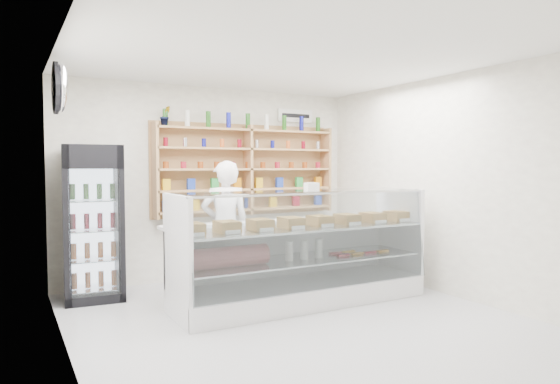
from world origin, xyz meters
TOP-DOWN VIEW (x-y plane):
  - room at (0.00, 0.00)m, footprint 5.00×5.00m
  - display_counter at (0.40, 0.64)m, footprint 3.11×0.93m
  - shop_worker at (-0.20, 1.56)m, footprint 0.71×0.55m
  - drinks_cooler at (-1.76, 2.01)m, footprint 0.74×0.72m
  - wall_shelving at (0.50, 2.34)m, footprint 2.84×0.28m
  - potted_plant at (-0.75, 2.34)m, footprint 0.18×0.16m
  - security_mirror at (-2.17, 1.20)m, footprint 0.15×0.50m
  - wall_sign at (1.40, 2.47)m, footprint 0.62×0.03m

SIDE VIEW (x-z plane):
  - display_counter at x=0.40m, z-range -0.31..1.05m
  - shop_worker at x=-0.20m, z-range 0.00..1.72m
  - drinks_cooler at x=-1.76m, z-range 0.00..1.90m
  - room at x=0.00m, z-range -1.10..3.90m
  - wall_shelving at x=0.50m, z-range 0.93..2.26m
  - potted_plant at x=-0.75m, z-range 2.20..2.47m
  - security_mirror at x=-2.17m, z-range 2.20..2.70m
  - wall_sign at x=1.40m, z-range 2.35..2.55m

